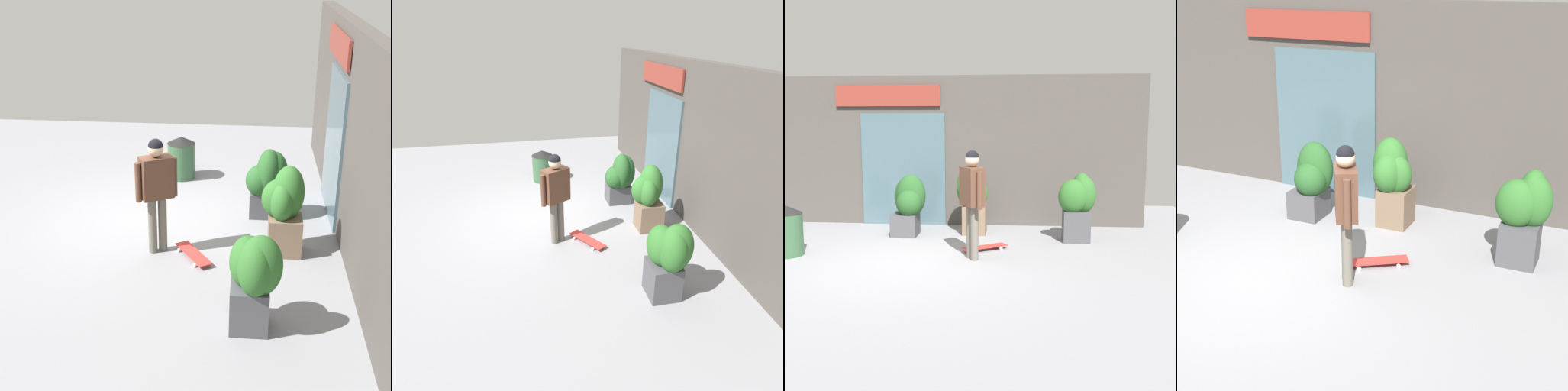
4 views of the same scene
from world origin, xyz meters
TOP-DOWN VIEW (x-y plane):
  - ground_plane at (0.00, 0.00)m, footprint 12.00×12.00m
  - building_facade at (-0.03, 3.16)m, footprint 8.95×0.31m
  - skateboarder at (1.04, 0.28)m, footprint 0.46×0.58m
  - skateboard at (1.20, 0.83)m, footprint 0.80×0.62m
  - planter_box_left at (2.91, 1.71)m, footprint 0.71×0.62m
  - planter_box_right at (-0.39, 1.94)m, footprint 0.66×0.70m
  - planter_box_mid at (0.85, 2.15)m, footprint 0.64×0.63m
  - trash_bin at (-2.11, 0.26)m, footprint 0.56×0.56m

SIDE VIEW (x-z plane):
  - ground_plane at x=0.00m, z-range 0.00..0.00m
  - skateboard at x=1.20m, z-range 0.03..0.10m
  - trash_bin at x=-2.11m, z-range 0.00..0.85m
  - planter_box_right at x=-0.39m, z-range 0.05..1.27m
  - planter_box_left at x=2.91m, z-range 0.11..1.40m
  - planter_box_mid at x=0.85m, z-range 0.08..1.43m
  - skateboarder at x=1.04m, z-range 0.21..1.99m
  - building_facade at x=-0.03m, z-range -0.01..3.23m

